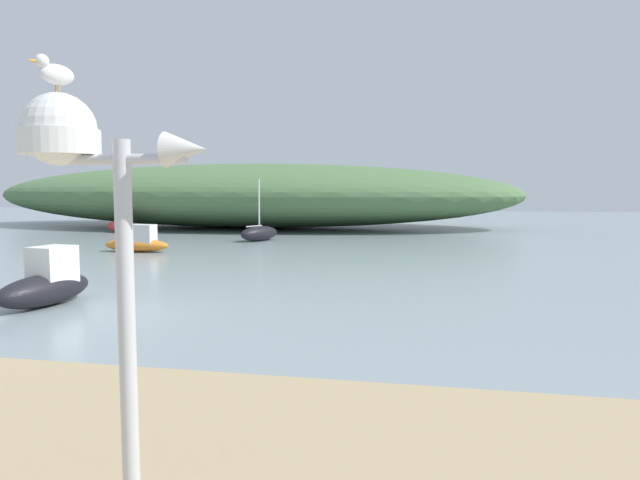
# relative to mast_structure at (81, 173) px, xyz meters

# --- Properties ---
(ground_plane) EXTENTS (120.00, 120.00, 0.00)m
(ground_plane) POSITION_rel_mast_structure_xyz_m (-5.10, 7.45, -2.89)
(ground_plane) COLOR gray
(distant_hill) EXTENTS (37.85, 14.15, 4.44)m
(distant_hill) POSITION_rel_mast_structure_xyz_m (-10.90, 35.90, -0.67)
(distant_hill) COLOR #517547
(distant_hill) RESTS_ON ground
(mast_structure) EXTENTS (1.35, 0.54, 3.24)m
(mast_structure) POSITION_rel_mast_structure_xyz_m (0.00, 0.00, 0.00)
(mast_structure) COLOR silver
(mast_structure) RESTS_ON beach_sand
(seagull_on_radar) EXTENTS (0.20, 0.33, 0.24)m
(seagull_on_radar) POSITION_rel_mast_structure_xyz_m (-0.16, -0.02, 0.69)
(seagull_on_radar) COLOR orange
(seagull_on_radar) RESTS_ON mast_structure
(motorboat_far_left) EXTENTS (2.95, 0.94, 1.19)m
(motorboat_far_left) POSITION_rel_mast_structure_xyz_m (-10.30, 19.47, -2.46)
(motorboat_far_left) COLOR orange
(motorboat_far_left) RESTS_ON ground
(sailboat_centre_water) EXTENTS (1.90, 2.74, 3.22)m
(sailboat_centre_water) POSITION_rel_mast_structure_xyz_m (-6.70, 25.46, -2.48)
(sailboat_centre_water) COLOR black
(sailboat_centre_water) RESTS_ON ground
(sailboat_by_sandbar) EXTENTS (2.70, 1.66, 3.03)m
(sailboat_by_sandbar) POSITION_rel_mast_structure_xyz_m (-16.68, 29.08, -2.49)
(sailboat_by_sandbar) COLOR #B72D28
(sailboat_by_sandbar) RESTS_ON ground
(motorboat_west_reach) EXTENTS (1.30, 2.83, 1.39)m
(motorboat_west_reach) POSITION_rel_mast_structure_xyz_m (-6.65, 8.48, -2.37)
(motorboat_west_reach) COLOR black
(motorboat_west_reach) RESTS_ON ground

